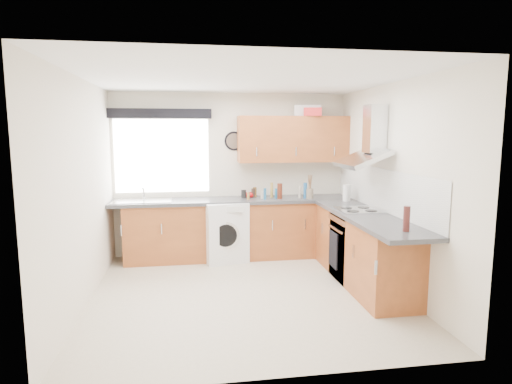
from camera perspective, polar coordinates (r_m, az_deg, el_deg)
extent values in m
plane|color=beige|center=(5.24, -1.32, -13.36)|extent=(3.60, 3.60, 0.00)
cube|color=white|center=(4.92, -1.42, 14.89)|extent=(3.60, 3.60, 0.02)
cube|color=silver|center=(6.71, -3.35, 2.34)|extent=(3.60, 0.02, 2.50)
cube|color=silver|center=(3.18, 2.83, -4.01)|extent=(3.60, 0.02, 2.50)
cube|color=silver|center=(5.03, -22.16, -0.14)|extent=(0.02, 3.60, 2.50)
cube|color=silver|center=(5.46, 17.72, 0.67)|extent=(0.02, 3.60, 2.50)
cube|color=white|center=(6.66, -12.43, 4.72)|extent=(1.40, 0.02, 1.10)
cube|color=black|center=(6.56, -12.65, 10.17)|extent=(1.50, 0.18, 0.14)
cube|color=white|center=(5.73, 16.27, 0.36)|extent=(0.01, 3.00, 0.54)
cube|color=brown|center=(6.55, -3.93, -5.08)|extent=(3.00, 0.58, 0.86)
cube|color=brown|center=(6.85, 9.58, -4.58)|extent=(0.60, 0.60, 0.86)
cube|color=brown|center=(5.63, 14.02, -7.48)|extent=(0.58, 2.10, 0.86)
cube|color=#323336|center=(6.46, -3.07, -1.14)|extent=(3.60, 0.62, 0.05)
cube|color=#323336|center=(5.39, 14.70, -3.23)|extent=(0.62, 2.42, 0.05)
cube|color=black|center=(5.76, 13.34, -7.16)|extent=(0.56, 0.58, 0.85)
cube|color=silver|center=(5.65, 13.50, -2.34)|extent=(0.52, 0.52, 0.01)
cube|color=brown|center=(6.66, 4.98, 7.03)|extent=(1.70, 0.35, 0.70)
cube|color=white|center=(6.43, -4.29, -5.19)|extent=(0.71, 0.70, 0.89)
cylinder|color=black|center=(6.66, -2.94, 6.81)|extent=(0.30, 0.04, 0.30)
cube|color=white|center=(6.82, 6.84, 10.67)|extent=(0.46, 0.37, 0.17)
cube|color=red|center=(6.63, 7.57, 10.54)|extent=(0.32, 0.29, 0.12)
cylinder|color=#746655|center=(6.51, 7.18, -0.23)|extent=(0.11, 0.11, 0.15)
cylinder|color=white|center=(6.37, 11.99, -0.11)|extent=(0.13, 0.13, 0.24)
cylinder|color=#4F1E10|center=(6.44, 3.19, 0.12)|extent=(0.08, 0.08, 0.23)
cylinder|color=#9F9587|center=(6.53, 5.83, -0.02)|extent=(0.04, 0.04, 0.19)
cylinder|color=brown|center=(6.63, -0.18, -0.02)|extent=(0.06, 0.06, 0.15)
cylinder|color=#C0B1A4|center=(6.47, 0.92, -0.45)|extent=(0.06, 0.06, 0.10)
cylinder|color=#1C528A|center=(6.53, 6.58, 0.20)|extent=(0.05, 0.05, 0.24)
cylinder|color=olive|center=(6.39, -1.04, -0.52)|extent=(0.04, 0.04, 0.11)
cylinder|color=black|center=(6.53, -1.65, -0.26)|extent=(0.08, 0.08, 0.12)
cylinder|color=#1B5482|center=(6.38, 1.20, -0.24)|extent=(0.04, 0.04, 0.17)
cylinder|color=black|center=(6.63, 6.74, -0.20)|extent=(0.06, 0.06, 0.12)
cylinder|color=#1B5982|center=(6.50, 2.76, -0.19)|extent=(0.06, 0.06, 0.15)
cylinder|color=#32231B|center=(6.58, -0.38, -0.13)|extent=(0.06, 0.06, 0.14)
cylinder|color=olive|center=(6.58, 2.11, 0.27)|extent=(0.04, 0.04, 0.23)
cylinder|color=#4A1D1A|center=(4.59, 19.44, -3.39)|extent=(0.07, 0.07, 0.26)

